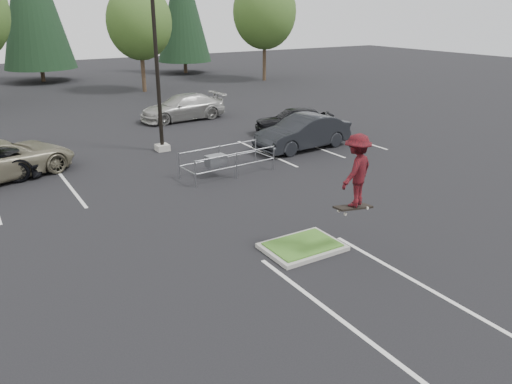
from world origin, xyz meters
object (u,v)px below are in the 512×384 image
decid_c (139,24)px  conif_c (182,4)px  cart_corral (219,160)px  car_l_tan (2,159)px  car_r_black (295,120)px  car_far_silver (183,107)px  decid_d (264,14)px  light_pole (156,53)px  car_r_charc (303,132)px  skateboarder (356,171)px

decid_c → conif_c: conif_c is taller
cart_corral → car_l_tan: 8.71m
car_r_black → car_far_silver: car_far_silver is taller
decid_d → conif_c: conif_c is taller
light_pole → car_r_charc: 7.79m
decid_c → decid_d: (12.00, 0.50, 0.66)m
skateboarder → car_far_silver: (3.33, 19.00, -1.70)m
light_pole → car_far_silver: light_pole is taller
light_pole → decid_d: size_ratio=1.07×
decid_d → car_r_black: decid_d is taller
car_far_silver → light_pole: bearing=-33.7°
conif_c → car_r_black: (-6.00, -28.00, -6.12)m
car_r_black → skateboarder: bearing=-10.6°
cart_corral → car_l_tan: (-7.53, 4.38, 0.09)m
light_pole → decid_c: bearing=72.9°
car_r_charc → car_r_black: bearing=147.2°
light_pole → decid_d: light_pole is taller
conif_c → car_far_silver: 24.38m
car_r_charc → light_pole: bearing=-122.8°
conif_c → car_far_silver: conif_c is taller
decid_d → car_l_tan: (-24.49, -18.83, -5.14)m
car_far_silver → car_l_tan: bearing=-60.6°
light_pole → car_l_tan: bearing=-175.9°
light_pole → car_far_silver: bearing=58.1°
car_l_tan → skateboarder: bearing=-166.7°
skateboarder → car_far_silver: bearing=-122.2°
decid_d → cart_corral: size_ratio=2.41×
light_pole → car_r_charc: (6.00, -3.26, -3.75)m
decid_c → decid_d: decid_d is taller
conif_c → cart_corral: bearing=-111.8°
decid_d → car_far_silver: (-13.75, -12.33, -5.15)m
decid_c → car_far_silver: bearing=-98.4°
conif_c → car_r_charc: bearing=-103.7°
conif_c → decid_d: bearing=-66.5°
conif_c → cart_corral: (-12.97, -32.38, -6.17)m
decid_c → conif_c: size_ratio=0.67×
light_pole → car_l_tan: 7.97m
car_r_black → conif_c: bearing=-173.1°
decid_d → conif_c: 10.04m
car_l_tan → light_pole: bearing=-103.2°
light_pole → car_l_tan: (-7.00, -0.50, -3.78)m
car_r_charc → car_far_silver: car_r_charc is taller
car_r_charc → car_far_silver: size_ratio=0.93×
skateboarder → car_far_silver: skateboarder is taller
light_pole → cart_corral: 6.26m
car_l_tan → decid_d: bearing=-69.8°
car_r_black → car_far_silver: bearing=-131.0°
decid_d → cart_corral: 29.23m
decid_d → decid_c: bearing=-177.6°
decid_d → skateboarder: size_ratio=4.38×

